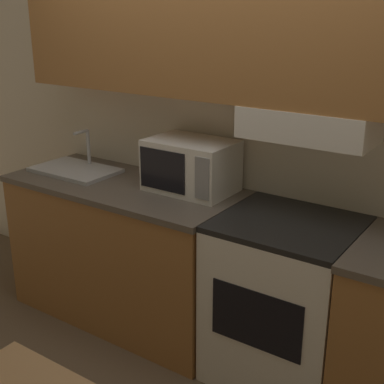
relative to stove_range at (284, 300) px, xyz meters
The scene contains 6 objects.
ground_plane 0.73m from the stove_range, 145.53° to the left, with size 16.00×16.00×0.00m, color brown.
wall_back 1.21m from the stove_range, 150.97° to the left, with size 5.16×0.38×2.55m.
lower_counter_main 1.11m from the stove_range, behind, with size 1.51×0.68×0.92m.
stove_range is the anchor object (origin of this frame).
microwave 0.93m from the stove_range, behind, with size 0.50×0.35×0.30m.
sink_basin 1.60m from the stove_range, behind, with size 0.55×0.35×0.26m.
Camera 1 is at (1.48, -2.67, 1.96)m, focal length 50.00 mm.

